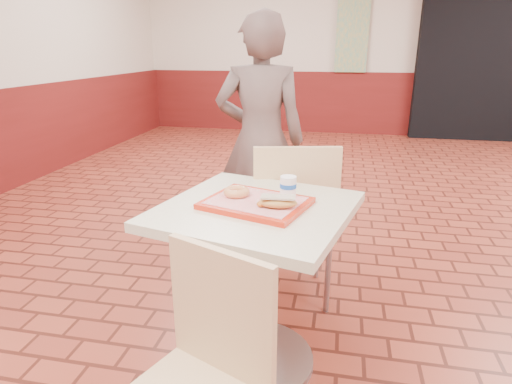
% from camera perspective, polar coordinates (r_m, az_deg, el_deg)
% --- Properties ---
extents(room_shell, '(8.01, 10.01, 3.01)m').
position_cam_1_polar(room_shell, '(2.46, 28.91, 19.04)').
color(room_shell, maroon).
rests_on(room_shell, ground).
extents(wainscot_band, '(8.00, 10.00, 1.00)m').
position_cam_1_polar(wainscot_band, '(2.62, 25.48, -3.11)').
color(wainscot_band, '#571210').
rests_on(wainscot_band, ground).
extents(corridor_doorway, '(1.60, 0.22, 2.20)m').
position_cam_1_polar(corridor_doorway, '(7.49, 26.79, 14.66)').
color(corridor_doorway, black).
rests_on(corridor_doorway, ground).
extents(promo_poster, '(0.50, 0.03, 1.20)m').
position_cam_1_polar(promo_poster, '(7.31, 12.73, 20.03)').
color(promo_poster, gray).
rests_on(promo_poster, wainscot_band).
extents(main_table, '(0.74, 0.74, 0.78)m').
position_cam_1_polar(main_table, '(1.86, 0.00, -9.20)').
color(main_table, beige).
rests_on(main_table, ground).
extents(chair_main_front, '(0.51, 0.51, 0.84)m').
position_cam_1_polar(chair_main_front, '(1.40, -7.37, -22.91)').
color(chair_main_front, tan).
rests_on(chair_main_front, ground).
extents(chair_main_back, '(0.52, 0.52, 0.94)m').
position_cam_1_polar(chair_main_back, '(2.33, 4.98, -3.33)').
color(chair_main_back, '#E4C189').
rests_on(chair_main_back, ground).
extents(customer, '(0.64, 0.47, 1.61)m').
position_cam_1_polar(customer, '(2.84, 0.60, 6.82)').
color(customer, '#63514D').
rests_on(customer, ground).
extents(serving_tray, '(0.40, 0.31, 0.02)m').
position_cam_1_polar(serving_tray, '(1.75, -0.00, -1.48)').
color(serving_tray, red).
rests_on(serving_tray, main_table).
extents(ring_donut, '(0.13, 0.13, 0.03)m').
position_cam_1_polar(ring_donut, '(1.79, -2.61, 0.03)').
color(ring_donut, '#D3854D').
rests_on(ring_donut, serving_tray).
extents(long_john_donut, '(0.16, 0.09, 0.05)m').
position_cam_1_polar(long_john_donut, '(1.66, 2.84, -1.36)').
color(long_john_donut, '#BC7E37').
rests_on(long_john_donut, serving_tray).
extents(paper_cup, '(0.07, 0.07, 0.09)m').
position_cam_1_polar(paper_cup, '(1.78, 4.31, 0.77)').
color(paper_cup, white).
rests_on(paper_cup, serving_tray).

